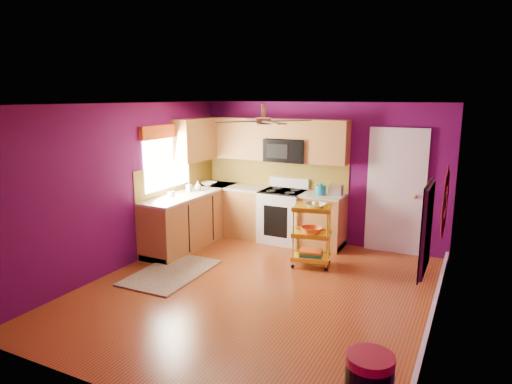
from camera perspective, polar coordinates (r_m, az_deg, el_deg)
The scene contains 17 objects.
ground at distance 6.34m, azimuth 0.09°, elevation -12.29°, with size 5.00×5.00×0.00m, color maroon.
room_envelope at distance 5.85m, azimuth 0.33°, elevation 2.41°, with size 4.54×5.04×2.52m.
lower_cabinets at distance 8.30m, azimuth -2.66°, elevation -3.20°, with size 2.81×2.31×0.94m.
electric_range at distance 8.26m, azimuth 3.38°, elevation -2.94°, with size 0.76×0.66×1.13m.
upper_cabinetry at distance 8.32m, azimuth -0.92°, elevation 6.41°, with size 2.80×2.30×1.26m.
left_window at distance 7.90m, azimuth -11.04°, elevation 5.44°, with size 0.08×1.35×1.08m.
panel_door at distance 7.90m, azimuth 17.08°, elevation -0.10°, with size 0.95×0.11×2.15m.
right_wall_art at distance 4.99m, azimuth 21.82°, elevation -2.35°, with size 0.04×2.74×1.04m.
ceiling_fan at distance 5.97m, azimuth 0.96°, elevation 8.96°, with size 1.01×1.01×0.26m.
shag_rug at distance 7.04m, azimuth -10.55°, elevation -9.85°, with size 0.91×1.49×0.02m, color #311C10.
rolling_cart at distance 7.10m, azimuth 7.03°, elevation -5.08°, with size 0.65×0.53×1.04m.
teal_kettle at distance 7.87m, azimuth 8.10°, elevation 0.25°, with size 0.18×0.18×0.21m.
toaster at distance 7.87m, azimuth 9.95°, elevation 0.25°, with size 0.22×0.15×0.18m, color beige.
soap_bottle_a at distance 8.13m, azimuth -8.37°, elevation 0.70°, with size 0.08×0.09×0.19m, color #EA3F72.
soap_bottle_b at distance 8.21m, azimuth -7.27°, elevation 0.78°, with size 0.13×0.13×0.17m, color white.
counter_dish at distance 8.65m, azimuth -5.88°, elevation 1.03°, with size 0.27×0.27×0.07m, color white.
counter_cup at distance 7.78m, azimuth -10.54°, elevation -0.25°, with size 0.11×0.11×0.09m, color white.
Camera 1 is at (2.57, -5.18, 2.60)m, focal length 32.00 mm.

